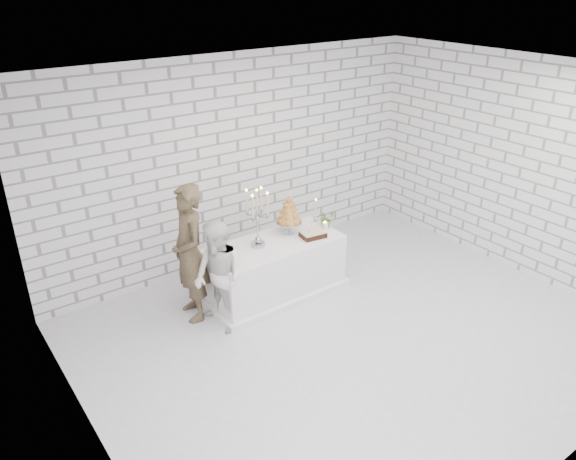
{
  "coord_description": "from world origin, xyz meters",
  "views": [
    {
      "loc": [
        -3.83,
        -3.92,
        3.98
      ],
      "look_at": [
        -0.2,
        1.04,
        1.05
      ],
      "focal_mm": 34.45,
      "sensor_mm": 36.0,
      "label": 1
    }
  ],
  "objects_px": {
    "candelabra": "(257,218)",
    "groom": "(190,253)",
    "croquembouche": "(289,214)",
    "cake_table": "(275,268)",
    "bride": "(219,277)"
  },
  "relations": [
    {
      "from": "cake_table",
      "to": "croquembouche",
      "type": "bearing_deg",
      "value": 21.65
    },
    {
      "from": "bride",
      "to": "croquembouche",
      "type": "bearing_deg",
      "value": 104.03
    },
    {
      "from": "cake_table",
      "to": "candelabra",
      "type": "height_order",
      "value": "candelabra"
    },
    {
      "from": "groom",
      "to": "bride",
      "type": "height_order",
      "value": "groom"
    },
    {
      "from": "groom",
      "to": "croquembouche",
      "type": "bearing_deg",
      "value": 96.83
    },
    {
      "from": "candelabra",
      "to": "croquembouche",
      "type": "bearing_deg",
      "value": 8.44
    },
    {
      "from": "groom",
      "to": "candelabra",
      "type": "bearing_deg",
      "value": 90.85
    },
    {
      "from": "groom",
      "to": "croquembouche",
      "type": "height_order",
      "value": "groom"
    },
    {
      "from": "groom",
      "to": "croquembouche",
      "type": "distance_m",
      "value": 1.46
    },
    {
      "from": "cake_table",
      "to": "groom",
      "type": "height_order",
      "value": "groom"
    },
    {
      "from": "cake_table",
      "to": "groom",
      "type": "relative_size",
      "value": 1.03
    },
    {
      "from": "bride",
      "to": "cake_table",
      "type": "bearing_deg",
      "value": 102.24
    },
    {
      "from": "candelabra",
      "to": "groom",
      "type": "bearing_deg",
      "value": 172.59
    },
    {
      "from": "bride",
      "to": "candelabra",
      "type": "relative_size",
      "value": 1.77
    },
    {
      "from": "bride",
      "to": "candelabra",
      "type": "xyz_separation_m",
      "value": [
        0.76,
        0.31,
        0.45
      ]
    }
  ]
}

